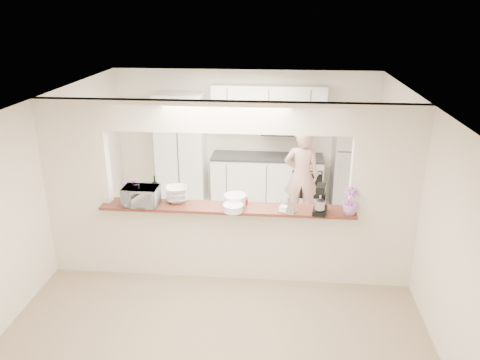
# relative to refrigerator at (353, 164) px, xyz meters

# --- Properties ---
(floor) EXTENTS (6.00, 6.00, 0.00)m
(floor) POSITION_rel_refrigerator_xyz_m (-2.05, -2.65, -0.85)
(floor) COLOR tan
(floor) RESTS_ON ground
(tile_overlay) EXTENTS (5.00, 2.90, 0.01)m
(tile_overlay) POSITION_rel_refrigerator_xyz_m (-2.05, -1.10, -0.84)
(tile_overlay) COLOR beige
(tile_overlay) RESTS_ON floor
(partition) EXTENTS (5.00, 0.15, 2.50)m
(partition) POSITION_rel_refrigerator_xyz_m (-2.05, -2.65, 0.63)
(partition) COLOR white
(partition) RESTS_ON floor
(bar_counter) EXTENTS (3.40, 0.38, 1.09)m
(bar_counter) POSITION_rel_refrigerator_xyz_m (-2.05, -2.65, -0.27)
(bar_counter) COLOR white
(bar_counter) RESTS_ON floor
(kitchen_cabinets) EXTENTS (3.15, 0.62, 2.25)m
(kitchen_cabinets) POSITION_rel_refrigerator_xyz_m (-2.24, 0.07, 0.12)
(kitchen_cabinets) COLOR white
(kitchen_cabinets) RESTS_ON floor
(refrigerator) EXTENTS (0.75, 0.70, 1.70)m
(refrigerator) POSITION_rel_refrigerator_xyz_m (0.00, 0.00, 0.00)
(refrigerator) COLOR #B9BABF
(refrigerator) RESTS_ON floor
(flower_left) EXTENTS (0.40, 0.38, 0.35)m
(flower_left) POSITION_rel_refrigerator_xyz_m (-3.35, -2.60, 0.41)
(flower_left) COLOR #D771C6
(flower_left) RESTS_ON bar_counter
(wine_bottle_a) EXTENTS (0.06, 0.06, 0.31)m
(wine_bottle_a) POSITION_rel_refrigerator_xyz_m (-3.21, -2.80, 0.36)
(wine_bottle_a) COLOR black
(wine_bottle_a) RESTS_ON bar_counter
(wine_bottle_b) EXTENTS (0.07, 0.07, 0.36)m
(wine_bottle_b) POSITION_rel_refrigerator_xyz_m (-3.05, -2.58, 0.38)
(wine_bottle_b) COLOR black
(wine_bottle_b) RESTS_ON bar_counter
(toaster_oven) EXTENTS (0.47, 0.32, 0.26)m
(toaster_oven) POSITION_rel_refrigerator_xyz_m (-3.20, -2.75, 0.37)
(toaster_oven) COLOR #ACACB1
(toaster_oven) RESTS_ON bar_counter
(serving_bowls) EXTENTS (0.35, 0.35, 0.21)m
(serving_bowls) POSITION_rel_refrigerator_xyz_m (-2.75, -2.60, 0.35)
(serving_bowls) COLOR silver
(serving_bowls) RESTS_ON bar_counter
(plate_stack_a) EXTENTS (0.31, 0.31, 0.14)m
(plate_stack_a) POSITION_rel_refrigerator_xyz_m (-1.95, -2.62, 0.31)
(plate_stack_a) COLOR white
(plate_stack_a) RESTS_ON bar_counter
(plate_stack_b) EXTENTS (0.27, 0.27, 0.09)m
(plate_stack_b) POSITION_rel_refrigerator_xyz_m (-1.95, -2.84, 0.29)
(plate_stack_b) COLOR white
(plate_stack_b) RESTS_ON bar_counter
(red_bowl) EXTENTS (0.15, 0.15, 0.07)m
(red_bowl) POSITION_rel_refrigerator_xyz_m (-1.85, -2.57, 0.27)
(red_bowl) COLOR maroon
(red_bowl) RESTS_ON bar_counter
(tan_bowl) EXTENTS (0.15, 0.15, 0.07)m
(tan_bowl) POSITION_rel_refrigerator_xyz_m (-2.00, -2.68, 0.27)
(tan_bowl) COLOR tan
(tan_bowl) RESTS_ON bar_counter
(utensil_caddy) EXTENTS (0.26, 0.21, 0.21)m
(utensil_caddy) POSITION_rel_refrigerator_xyz_m (-1.25, -2.80, 0.33)
(utensil_caddy) COLOR silver
(utensil_caddy) RESTS_ON bar_counter
(stand_mixer) EXTENTS (0.21, 0.29, 0.39)m
(stand_mixer) POSITION_rel_refrigerator_xyz_m (-0.82, -2.79, 0.42)
(stand_mixer) COLOR black
(stand_mixer) RESTS_ON bar_counter
(flower_right) EXTENTS (0.26, 0.26, 0.36)m
(flower_right) POSITION_rel_refrigerator_xyz_m (-0.45, -2.80, 0.42)
(flower_right) COLOR #AC61B5
(flower_right) RESTS_ON bar_counter
(person) EXTENTS (0.61, 0.41, 1.67)m
(person) POSITION_rel_refrigerator_xyz_m (-0.98, -0.72, -0.02)
(person) COLOR tan
(person) RESTS_ON floor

